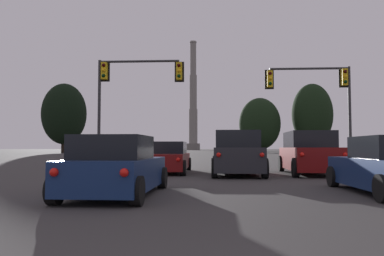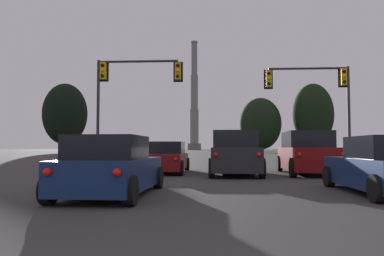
# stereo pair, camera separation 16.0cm
# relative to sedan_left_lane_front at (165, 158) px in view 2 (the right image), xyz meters

# --- Properties ---
(sedan_left_lane_front) EXTENTS (1.98, 4.71, 1.43)m
(sedan_left_lane_front) POSITION_rel_sedan_left_lane_front_xyz_m (0.00, 0.00, 0.00)
(sedan_left_lane_front) COLOR maroon
(sedan_left_lane_front) RESTS_ON ground_plane
(suv_right_lane_front) EXTENTS (2.29, 4.97, 1.86)m
(suv_right_lane_front) POSITION_rel_sedan_left_lane_front_xyz_m (6.31, -0.70, 0.23)
(suv_right_lane_front) COLOR maroon
(suv_right_lane_front) RESTS_ON ground_plane
(hatchback_left_lane_second) EXTENTS (1.98, 4.14, 1.44)m
(hatchback_left_lane_second) POSITION_rel_sedan_left_lane_front_xyz_m (-0.22, -8.38, -0.00)
(hatchback_left_lane_second) COLOR navy
(hatchback_left_lane_second) RESTS_ON ground_plane
(suv_center_lane_front) EXTENTS (2.17, 4.93, 1.86)m
(suv_center_lane_front) POSITION_rel_sedan_left_lane_front_xyz_m (3.13, -1.21, 0.23)
(suv_center_lane_front) COLOR #232328
(suv_center_lane_front) RESTS_ON ground_plane
(traffic_light_overhead_right) EXTENTS (5.43, 0.50, 6.25)m
(traffic_light_overhead_right) POSITION_rel_sedan_left_lane_front_xyz_m (8.96, 6.44, 4.11)
(traffic_light_overhead_right) COLOR #2D2D30
(traffic_light_overhead_right) RESTS_ON ground_plane
(traffic_light_overhead_left) EXTENTS (5.37, 0.50, 6.51)m
(traffic_light_overhead_left) POSITION_rel_sedan_left_lane_front_xyz_m (-3.11, 5.03, 4.30)
(traffic_light_overhead_left) COLOR #2D2D30
(traffic_light_overhead_left) RESTS_ON ground_plane
(smokestack) EXTENTS (6.42, 6.42, 52.07)m
(smokestack) POSITION_rel_sedan_left_lane_front_xyz_m (-6.76, 159.23, 19.75)
(smokestack) COLOR slate
(smokestack) RESTS_ON ground_plane
(treeline_left_mid) EXTENTS (9.81, 8.83, 15.43)m
(treeline_left_mid) POSITION_rel_sedan_left_lane_front_xyz_m (-30.72, 63.75, 7.98)
(treeline_left_mid) COLOR black
(treeline_left_mid) RESTS_ON ground_plane
(treeline_center_right) EXTENTS (9.04, 8.13, 15.59)m
(treeline_center_right) POSITION_rel_sedan_left_lane_front_xyz_m (24.67, 67.87, 7.96)
(treeline_center_right) COLOR black
(treeline_center_right) RESTS_ON ground_plane
(treeline_right_mid) EXTENTS (9.32, 8.39, 12.42)m
(treeline_right_mid) POSITION_rel_sedan_left_lane_front_xyz_m (12.90, 67.75, 5.89)
(treeline_right_mid) COLOR black
(treeline_right_mid) RESTS_ON ground_plane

